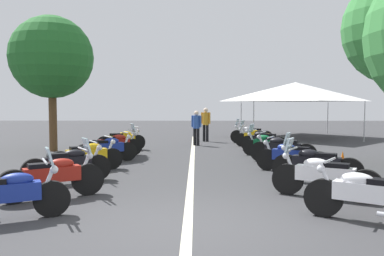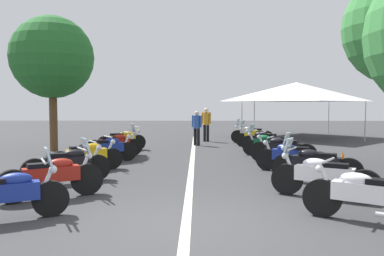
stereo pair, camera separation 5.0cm
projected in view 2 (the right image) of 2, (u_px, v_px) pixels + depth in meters
The scene contains 23 objects.
ground_plane at pixel (186, 226), 6.34m from camera, with size 80.00×80.00×0.00m, color #38383A.
lane_centre_stripe at pixel (192, 167), 12.25m from camera, with size 23.09×0.16×0.01m, color beige.
motorcycle_left_row_0 at pixel (6, 194), 6.54m from camera, with size 1.08×1.90×1.20m.
motorcycle_left_row_1 at pixel (53, 176), 8.09m from camera, with size 1.24×1.88×1.23m.
motorcycle_left_row_2 at pixel (68, 164), 9.74m from camera, with size 1.19×1.95×1.01m.
motorcycle_left_row_3 at pixel (87, 156), 11.41m from camera, with size 1.25×1.88×1.00m.
motorcycle_left_row_4 at pixel (107, 149), 13.18m from camera, with size 1.29×1.88×1.00m.
motorcycle_left_row_5 at pixel (115, 144), 14.77m from camera, with size 1.04×1.98×1.20m.
motorcycle_left_row_6 at pixel (122, 140), 16.41m from camera, with size 1.27×1.85×1.00m.
motorcycle_right_row_0 at pixel (366, 195), 6.43m from camera, with size 1.27×1.83×1.01m.
motorcycle_right_row_1 at pixel (323, 176), 8.12m from camera, with size 1.19×2.00×1.22m.
motorcycle_right_row_2 at pixel (315, 164), 9.65m from camera, with size 1.12×2.01×1.23m.
motorcycle_right_row_3 at pixel (292, 156), 11.28m from camera, with size 1.11×1.95×1.00m.
motorcycle_right_row_4 at pixel (282, 149), 13.03m from camera, with size 1.10×2.04×1.02m.
motorcycle_right_row_5 at pixel (267, 144), 14.63m from camera, with size 1.13×1.77×1.19m.
motorcycle_right_row_6 at pixel (264, 140), 16.19m from camera, with size 1.12×1.86×0.99m.
motorcycle_right_row_7 at pixel (256, 137), 17.87m from camera, with size 1.08×1.88×1.19m.
motorcycle_right_row_8 at pixel (251, 134), 19.50m from camera, with size 0.98×2.02×1.21m.
traffic_cone_0 at pixel (342, 162), 11.25m from camera, with size 0.36×0.36×0.61m.
bystander_1 at pixel (197, 125), 18.53m from camera, with size 0.32×0.47×1.62m.
bystander_2 at pixel (206, 122), 20.48m from camera, with size 0.32×0.48×1.74m.
roadside_tree_2 at pixel (52, 58), 16.18m from camera, with size 3.35×3.35×5.52m.
event_tent at pixel (296, 92), 23.03m from camera, with size 6.30×6.30×3.20m.
Camera 2 is at (-6.23, -0.19, 1.94)m, focal length 37.15 mm.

